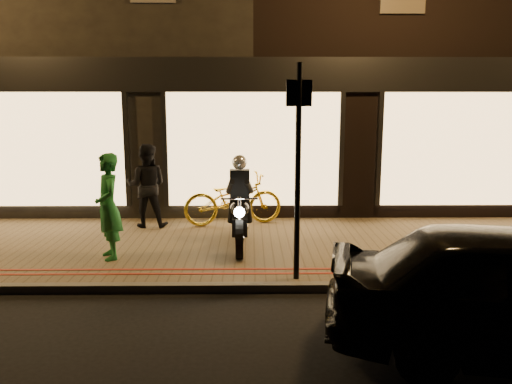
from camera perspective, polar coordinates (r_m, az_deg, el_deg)
ground at (r=7.03m, az=-0.10°, el=-11.48°), size 90.00×90.00×0.00m
sidewalk at (r=8.90m, az=-0.22°, el=-6.33°), size 50.00×4.00×0.12m
kerb_stone at (r=7.05m, az=-0.10°, el=-10.87°), size 50.00×0.14×0.12m
red_kerb_lines at (r=7.50m, az=-0.14°, el=-9.05°), size 50.00×0.26×0.01m
building_row at (r=15.60m, az=-0.42°, el=16.33°), size 48.00×10.11×8.50m
motorcycle at (r=8.60m, az=-1.86°, el=-2.28°), size 0.60×1.94×1.59m
sign_post at (r=6.86m, az=4.82°, el=3.47°), size 0.35×0.09×3.00m
bicycle_gold at (r=10.18m, az=-2.63°, el=-0.81°), size 2.12×1.14×1.06m
person_green at (r=8.25m, az=-16.53°, el=-1.60°), size 0.64×0.73×1.70m
person_dark at (r=10.19m, az=-12.39°, el=0.72°), size 0.83×0.65×1.67m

